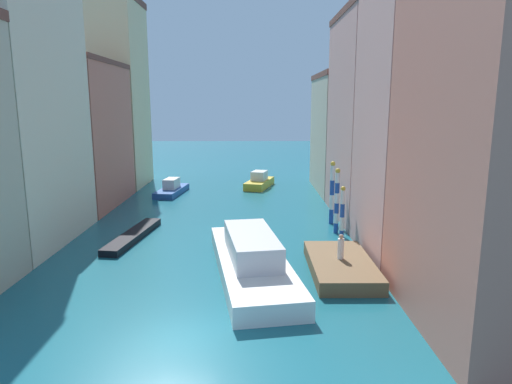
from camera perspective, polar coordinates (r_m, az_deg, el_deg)
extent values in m
plane|color=#196070|center=(42.79, -4.25, -1.85)|extent=(154.00, 154.00, 0.00)
cube|color=beige|center=(34.66, -28.60, 10.00)|extent=(6.49, 11.07, 19.39)
cube|color=#C6705B|center=(45.55, -21.27, 6.55)|extent=(6.49, 11.99, 13.08)
cube|color=brown|center=(45.60, -21.88, 15.04)|extent=(6.62, 12.23, 0.45)
cube|color=beige|center=(55.69, -17.56, 11.35)|extent=(6.49, 8.51, 20.60)
cube|color=#C6705B|center=(21.17, 29.43, 11.19)|extent=(6.49, 10.30, 20.20)
cube|color=tan|center=(29.77, 20.41, 12.20)|extent=(6.49, 8.28, 20.96)
cube|color=tan|center=(39.24, 15.08, 8.78)|extent=(6.49, 11.16, 16.46)
cube|color=brown|center=(39.87, 15.73, 21.05)|extent=(6.62, 11.39, 0.52)
cube|color=#BCB299|center=(51.03, 11.40, 7.03)|extent=(6.49, 11.98, 12.27)
cube|color=brown|center=(51.01, 11.69, 14.24)|extent=(6.62, 12.22, 0.56)
cube|color=brown|center=(26.70, 10.67, -9.16)|extent=(3.48, 7.04, 0.79)
cylinder|color=white|center=(26.48, 10.67, -7.06)|extent=(0.36, 0.36, 1.19)
sphere|color=tan|center=(26.27, 10.73, -5.56)|extent=(0.26, 0.26, 0.26)
cylinder|color=#1E479E|center=(32.03, 10.75, -5.59)|extent=(0.30, 0.30, 0.94)
cylinder|color=white|center=(31.77, 10.81, -3.96)|extent=(0.30, 0.30, 0.94)
cylinder|color=#1E479E|center=(31.55, 10.88, -2.31)|extent=(0.30, 0.30, 0.94)
cylinder|color=white|center=(31.35, 10.94, -0.64)|extent=(0.30, 0.30, 0.94)
sphere|color=gold|center=(31.23, 10.98, 0.42)|extent=(0.33, 0.33, 0.33)
cylinder|color=#1E479E|center=(34.50, 10.07, -4.50)|extent=(0.34, 0.34, 0.77)
cylinder|color=white|center=(34.31, 10.11, -3.27)|extent=(0.34, 0.34, 0.77)
cylinder|color=#1E479E|center=(34.13, 10.16, -2.02)|extent=(0.34, 0.34, 0.77)
cylinder|color=white|center=(33.97, 10.20, -0.76)|extent=(0.34, 0.34, 0.77)
cylinder|color=#1E479E|center=(33.82, 10.25, 0.51)|extent=(0.34, 0.34, 0.77)
cylinder|color=white|center=(33.69, 10.29, 1.79)|extent=(0.34, 0.34, 0.77)
sphere|color=gold|center=(33.61, 10.32, 2.66)|extent=(0.37, 0.37, 0.37)
cylinder|color=#1E479E|center=(37.04, 9.49, -3.07)|extent=(0.36, 0.36, 1.19)
cylinder|color=white|center=(36.77, 9.55, -1.27)|extent=(0.36, 0.36, 1.19)
cylinder|color=#1E479E|center=(36.53, 9.61, 0.55)|extent=(0.36, 0.36, 1.19)
cylinder|color=white|center=(36.34, 9.67, 2.40)|extent=(0.36, 0.36, 1.19)
sphere|color=gold|center=(36.24, 9.71, 3.55)|extent=(0.39, 0.39, 0.39)
cube|color=white|center=(26.06, -0.55, -9.19)|extent=(5.66, 13.24, 1.03)
cube|color=silver|center=(25.67, -0.56, -6.69)|extent=(3.46, 6.66, 1.36)
cube|color=black|center=(33.74, -15.27, -5.35)|extent=(2.34, 8.40, 0.47)
cube|color=gold|center=(52.48, 0.42, 1.07)|extent=(3.71, 6.29, 0.86)
cube|color=silver|center=(52.32, 0.43, 2.09)|extent=(2.06, 2.48, 1.05)
cube|color=#234C93|center=(49.45, -10.61, 0.12)|extent=(2.92, 6.72, 0.63)
cube|color=silver|center=(49.30, -10.64, 1.08)|extent=(1.56, 2.48, 1.05)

